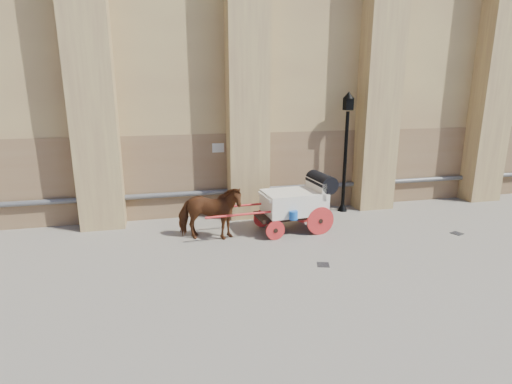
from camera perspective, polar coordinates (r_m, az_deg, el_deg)
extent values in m
plane|color=slate|center=(11.78, 7.49, -8.28)|extent=(90.00, 90.00, 0.00)
cube|color=#836648|center=(15.76, 9.13, 3.23)|extent=(44.00, 0.35, 3.00)
cylinder|color=#59595B|center=(15.64, 9.42, 0.88)|extent=(42.00, 0.18, 0.18)
cube|color=beige|center=(14.36, -5.43, 6.30)|extent=(0.42, 0.04, 0.32)
imported|color=brown|center=(12.29, -6.66, -3.01)|extent=(2.20, 1.44, 1.71)
cube|color=black|center=(13.12, 4.96, -3.19)|extent=(2.31, 1.18, 0.12)
cube|color=silver|center=(13.04, 5.42, -1.44)|extent=(2.02, 1.41, 0.71)
cube|color=silver|center=(13.24, 8.51, 0.55)|extent=(0.25, 1.28, 0.56)
cube|color=silver|center=(12.66, 1.83, -0.66)|extent=(0.44, 1.14, 0.10)
cylinder|color=black|center=(13.29, 9.33, 1.46)|extent=(0.66, 1.31, 0.57)
cylinder|color=red|center=(12.91, 9.18, -4.09)|extent=(0.92, 0.13, 0.92)
cylinder|color=red|center=(13.99, 6.86, -2.53)|extent=(0.92, 0.13, 0.92)
cylinder|color=red|center=(12.37, 2.78, -5.50)|extent=(0.61, 0.11, 0.61)
cylinder|color=red|center=(13.50, 0.91, -3.75)|extent=(0.61, 0.11, 0.61)
cylinder|color=red|center=(12.08, -1.57, -3.19)|extent=(2.45, 0.25, 0.07)
cylinder|color=red|center=(12.92, -2.70, -2.00)|extent=(2.45, 0.25, 0.07)
cylinder|color=blue|center=(12.35, 5.38, -3.33)|extent=(0.27, 0.27, 0.27)
cylinder|color=black|center=(15.26, 12.59, 4.13)|extent=(0.13, 0.13, 3.75)
cone|color=black|center=(15.64, 12.26, -1.96)|extent=(0.38, 0.38, 0.38)
cube|color=black|center=(15.03, 13.05, 12.16)|extent=(0.29, 0.29, 0.44)
cone|color=black|center=(15.03, 13.12, 13.35)|extent=(0.42, 0.42, 0.25)
cube|color=black|center=(10.93, 9.57, -10.20)|extent=(0.40, 0.40, 0.01)
cube|color=black|center=(14.51, 26.78, -5.29)|extent=(0.41, 0.41, 0.01)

